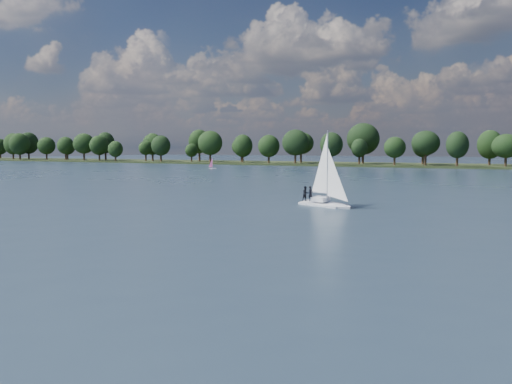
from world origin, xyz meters
The scene contains 6 objects.
ground centered at (0.00, 100.00, 0.00)m, with size 700.00×700.00×0.00m, color #233342.
far_shore centered at (0.00, 212.00, 0.00)m, with size 660.00×40.00×1.50m, color black.
sailboat centered at (-6.85, 54.84, 2.70)m, with size 7.54×4.90×9.66m.
dinghy_pink centered at (-87.80, 153.16, 0.96)m, with size 2.72×1.86×4.05m.
pontoon centered at (-162.49, 195.90, 0.00)m, with size 4.00×2.00×0.50m, color #5D6063.
treeline centered at (-6.76, 208.65, 8.01)m, with size 562.37×73.79×18.39m.
Camera 1 is at (19.72, -9.84, 7.18)m, focal length 40.00 mm.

